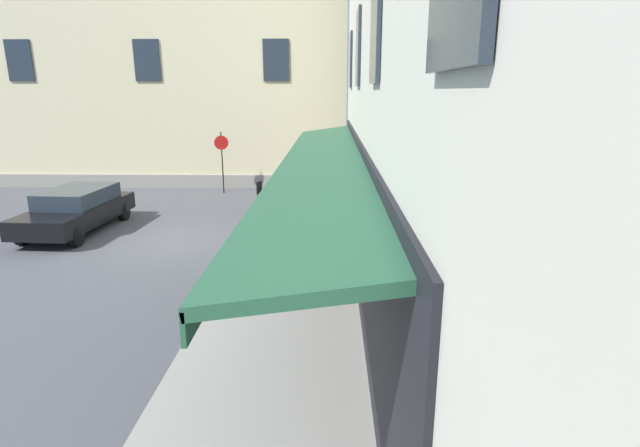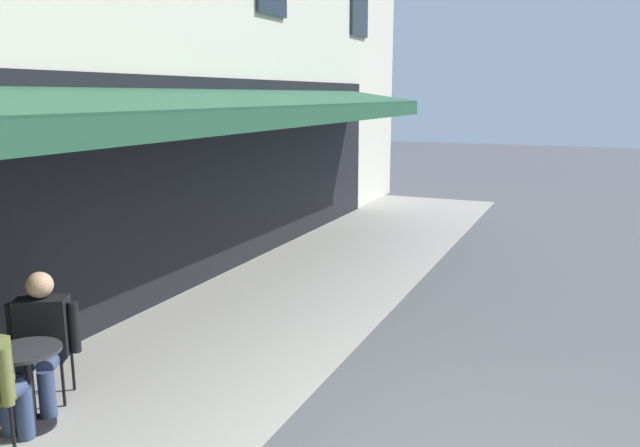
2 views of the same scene
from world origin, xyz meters
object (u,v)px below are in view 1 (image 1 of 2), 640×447
(cafe_chair_black_back_row, at_px, (313,213))
(potted_plant_mid_terrace, at_px, (323,179))
(seated_companion_in_black, at_px, (320,216))
(cafe_table_mid_terrace, at_px, (314,220))
(seated_patron_in_olive, at_px, (314,210))
(no_parking_sign, at_px, (222,151))
(cafe_chair_black_kerbside, at_px, (324,223))
(potted_plant_under_sign, at_px, (321,191))
(cafe_table_near_entrance, at_px, (277,194))
(parked_car_black, at_px, (77,209))
(cafe_chair_black_corner_left, at_px, (262,191))
(cafe_chair_black_corner_right, at_px, (293,193))
(potted_plant_by_steps, at_px, (315,189))

(cafe_chair_black_back_row, bearing_deg, potted_plant_mid_terrace, -2.12)
(seated_companion_in_black, bearing_deg, cafe_table_mid_terrace, 29.27)
(seated_patron_in_olive, xyz_separation_m, no_parking_sign, (5.83, 4.08, 1.10))
(cafe_chair_black_kerbside, height_order, potted_plant_under_sign, potted_plant_under_sign)
(potted_plant_mid_terrace, xyz_separation_m, potted_plant_under_sign, (-2.13, 0.04, -0.06))
(cafe_table_near_entrance, relative_size, potted_plant_under_sign, 0.82)
(seated_companion_in_black, xyz_separation_m, parked_car_black, (0.66, 7.59, 0.01))
(seated_patron_in_olive, distance_m, no_parking_sign, 7.20)
(cafe_chair_black_kerbside, relative_size, seated_companion_in_black, 0.69)
(seated_patron_in_olive, bearing_deg, potted_plant_mid_terrace, -1.92)
(cafe_chair_black_corner_left, height_order, seated_patron_in_olive, seated_patron_in_olive)
(cafe_chair_black_kerbside, height_order, seated_patron_in_olive, seated_patron_in_olive)
(cafe_chair_black_kerbside, xyz_separation_m, seated_companion_in_black, (0.19, 0.11, 0.15))
(cafe_chair_black_corner_right, height_order, cafe_chair_black_kerbside, same)
(no_parking_sign, bearing_deg, cafe_chair_black_kerbside, -147.00)
(cafe_table_near_entrance, xyz_separation_m, cafe_chair_black_back_row, (-3.17, -1.51, 0.06))
(cafe_chair_black_back_row, height_order, potted_plant_mid_terrace, potted_plant_mid_terrace)
(cafe_chair_black_corner_left, bearing_deg, cafe_chair_black_back_row, -147.97)
(potted_plant_under_sign, bearing_deg, potted_plant_mid_terrace, -1.01)
(cafe_chair_black_back_row, relative_size, seated_patron_in_olive, 0.71)
(no_parking_sign, bearing_deg, potted_plant_under_sign, -115.32)
(seated_companion_in_black, relative_size, potted_plant_under_sign, 1.43)
(seated_patron_in_olive, distance_m, potted_plant_mid_terrace, 5.96)
(cafe_chair_black_back_row, bearing_deg, cafe_table_near_entrance, 25.45)
(cafe_chair_black_back_row, bearing_deg, seated_companion_in_black, -166.30)
(seated_patron_in_olive, relative_size, parked_car_black, 0.29)
(cafe_chair_black_corner_left, height_order, potted_plant_by_steps, cafe_chair_black_corner_left)
(no_parking_sign, bearing_deg, seated_patron_in_olive, -145.01)
(no_parking_sign, relative_size, parked_car_black, 0.59)
(parked_car_black, bearing_deg, cafe_chair_black_corner_left, -54.80)
(cafe_chair_black_back_row, height_order, parked_car_black, parked_car_black)
(cafe_chair_black_back_row, distance_m, seated_companion_in_black, 1.03)
(cafe_chair_black_kerbside, bearing_deg, cafe_chair_black_back_row, 16.39)
(cafe_chair_black_corner_right, distance_m, cafe_chair_black_back_row, 3.21)
(cafe_chair_black_corner_right, relative_size, no_parking_sign, 0.35)
(potted_plant_mid_terrace, bearing_deg, cafe_chair_black_corner_left, 135.65)
(cafe_chair_black_corner_right, xyz_separation_m, cafe_chair_black_back_row, (-3.09, -0.88, 0.00))
(no_parking_sign, bearing_deg, cafe_chair_black_corner_right, -128.41)
(cafe_chair_black_kerbside, bearing_deg, potted_plant_under_sign, 2.06)
(cafe_chair_black_kerbside, relative_size, no_parking_sign, 0.35)
(cafe_table_near_entrance, xyz_separation_m, no_parking_sign, (2.45, 2.56, 1.30))
(cafe_table_near_entrance, xyz_separation_m, cafe_chair_black_corner_right, (-0.08, -0.63, 0.06))
(cafe_chair_black_kerbside, bearing_deg, cafe_chair_black_corner_left, 28.34)
(cafe_chair_black_kerbside, bearing_deg, potted_plant_by_steps, 4.67)
(cafe_chair_black_kerbside, height_order, parked_car_black, parked_car_black)
(seated_companion_in_black, distance_m, potted_plant_by_steps, 5.45)
(potted_plant_mid_terrace, bearing_deg, cafe_table_near_entrance, 146.25)
(cafe_chair_black_corner_right, relative_size, cafe_chair_black_back_row, 1.00)
(cafe_chair_black_kerbside, distance_m, potted_plant_by_steps, 5.64)
(cafe_chair_black_corner_right, height_order, no_parking_sign, no_parking_sign)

